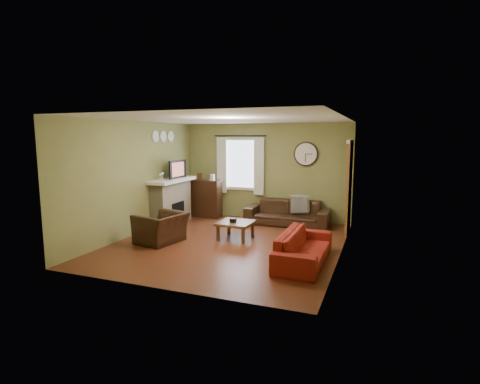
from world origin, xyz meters
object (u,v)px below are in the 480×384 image
(sofa_brown, at_px, (287,213))
(coffee_table, at_px, (236,230))
(sofa_red, at_px, (304,247))
(bookshelf, at_px, (205,199))
(armchair, at_px, (161,228))

(sofa_brown, height_order, coffee_table, sofa_brown)
(sofa_red, relative_size, coffee_table, 2.61)
(bookshelf, bearing_deg, sofa_red, -40.42)
(bookshelf, bearing_deg, armchair, -84.29)
(bookshelf, relative_size, sofa_brown, 0.49)
(sofa_brown, height_order, armchair, armchair)
(sofa_brown, bearing_deg, armchair, -129.45)
(sofa_brown, xyz_separation_m, armchair, (-2.12, -2.57, 0.00))
(sofa_brown, bearing_deg, sofa_red, -70.44)
(bookshelf, height_order, sofa_brown, bookshelf)
(sofa_red, bearing_deg, bookshelf, 49.58)
(bookshelf, bearing_deg, sofa_brown, -2.43)
(bookshelf, relative_size, sofa_red, 0.55)
(armchair, bearing_deg, sofa_brown, 151.54)
(sofa_brown, bearing_deg, bookshelf, 177.57)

